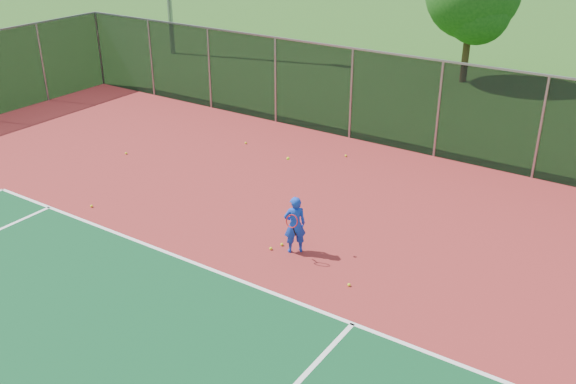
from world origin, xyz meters
The scene contains 11 objects.
ground centered at (0.00, 0.00, 0.00)m, with size 120.00×120.00×0.00m, color #224F16.
court_apron centered at (0.00, 2.00, 0.01)m, with size 30.00×20.00×0.02m, color maroon.
fence_back centered at (0.00, 12.00, 1.56)m, with size 30.00×0.06×3.03m.
tennis_player centered at (-0.43, 4.68, 0.72)m, with size 0.60×0.71×2.25m.
practice_ball_0 centered at (-0.92, 4.43, 0.06)m, with size 0.07×0.07×0.07m, color yellow.
practice_ball_1 centered at (-5.53, 9.59, 0.06)m, with size 0.07×0.07×0.07m, color yellow.
practice_ball_3 centered at (-8.12, 6.77, 0.06)m, with size 0.07×0.07×0.07m, color yellow.
practice_ball_4 centered at (1.31, 4.11, 0.06)m, with size 0.07×0.07×0.07m, color yellow.
practice_ball_5 centered at (-0.81, 4.73, 0.06)m, with size 0.07×0.07×0.07m, color yellow.
practice_ball_6 centered at (-2.26, 10.42, 0.06)m, with size 0.07×0.07×0.07m, color yellow.
practice_ball_7 centered at (-6.10, 3.63, 0.06)m, with size 0.07×0.07×0.07m, color yellow.
Camera 1 is at (6.51, -6.03, 7.53)m, focal length 40.00 mm.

